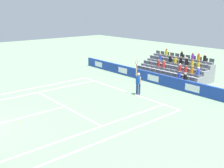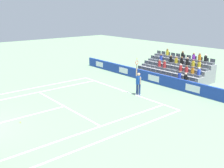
{
  "view_description": "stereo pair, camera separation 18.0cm",
  "coord_description": "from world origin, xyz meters",
  "views": [
    {
      "loc": [
        -14.82,
        1.86,
        6.37
      ],
      "look_at": [
        -0.76,
        -10.0,
        1.1
      ],
      "focal_mm": 41.72,
      "sensor_mm": 36.0,
      "label": 1
    },
    {
      "loc": [
        -14.93,
        1.72,
        6.37
      ],
      "look_at": [
        -0.76,
        -10.0,
        1.1
      ],
      "focal_mm": 41.72,
      "sensor_mm": 36.0,
      "label": 2
    }
  ],
  "objects": [
    {
      "name": "line_baseline",
      "position": [
        0.0,
        -11.89,
        0.0
      ],
      "size": [
        10.97,
        0.1,
        0.01
      ],
      "primitive_type": "cube",
      "color": "white",
      "rests_on": "ground"
    },
    {
      "name": "line_service",
      "position": [
        0.0,
        -6.4,
        0.0
      ],
      "size": [
        8.23,
        0.1,
        0.01
      ],
      "primitive_type": "cube",
      "color": "white",
      "rests_on": "ground"
    },
    {
      "name": "line_centre_service",
      "position": [
        0.0,
        -3.2,
        0.0
      ],
      "size": [
        0.1,
        6.4,
        0.01
      ],
      "primitive_type": "cube",
      "color": "white",
      "rests_on": "ground"
    },
    {
      "name": "line_singles_sideline_left",
      "position": [
        4.12,
        -5.95,
        0.0
      ],
      "size": [
        0.1,
        11.89,
        0.01
      ],
      "primitive_type": "cube",
      "color": "white",
      "rests_on": "ground"
    },
    {
      "name": "line_singles_sideline_right",
      "position": [
        -4.12,
        -5.95,
        0.0
      ],
      "size": [
        0.1,
        11.89,
        0.01
      ],
      "primitive_type": "cube",
      "color": "white",
      "rests_on": "ground"
    },
    {
      "name": "line_doubles_sideline_left",
      "position": [
        5.49,
        -5.95,
        0.0
      ],
      "size": [
        0.1,
        11.89,
        0.01
      ],
      "primitive_type": "cube",
      "color": "white",
      "rests_on": "ground"
    },
    {
      "name": "line_doubles_sideline_right",
      "position": [
        -5.49,
        -5.95,
        0.0
      ],
      "size": [
        0.1,
        11.89,
        0.01
      ],
      "primitive_type": "cube",
      "color": "white",
      "rests_on": "ground"
    },
    {
      "name": "line_centre_mark",
      "position": [
        0.0,
        -11.79,
        0.0
      ],
      "size": [
        0.1,
        0.2,
        0.01
      ],
      "primitive_type": "cube",
      "color": "white",
      "rests_on": "ground"
    },
    {
      "name": "sponsor_barrier",
      "position": [
        -0.0,
        -15.55,
        0.48
      ],
      "size": [
        20.11,
        0.22,
        0.95
      ],
      "color": "#193899",
      "rests_on": "ground"
    },
    {
      "name": "tennis_player",
      "position": [
        -1.5,
        -12.0,
        0.99
      ],
      "size": [
        0.53,
        0.38,
        2.85
      ],
      "color": "navy",
      "rests_on": "ground"
    },
    {
      "name": "stadium_stand",
      "position": [
        -0.03,
        -18.49,
        0.7
      ],
      "size": [
        6.82,
        3.8,
        2.57
      ],
      "color": "gray",
      "rests_on": "ground"
    },
    {
      "name": "loose_tennis_ball",
      "position": [
        -0.74,
        -3.05,
        0.03
      ],
      "size": [
        0.07,
        0.07,
        0.07
      ],
      "primitive_type": "sphere",
      "color": "#D1E533",
      "rests_on": "ground"
    }
  ]
}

